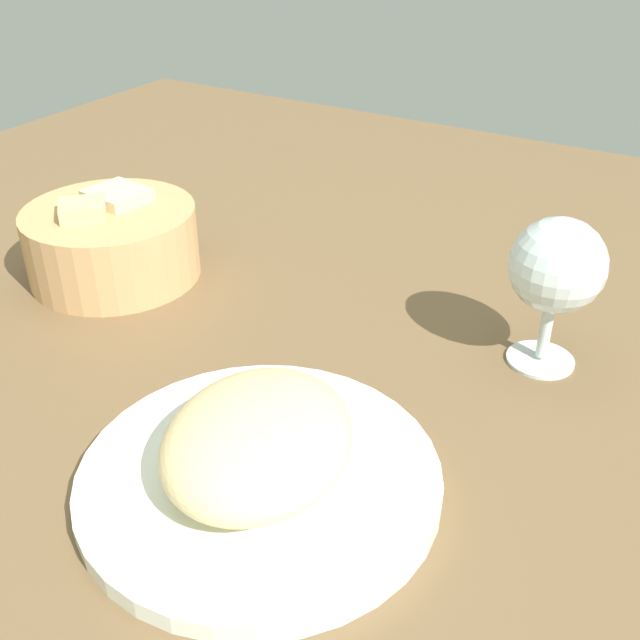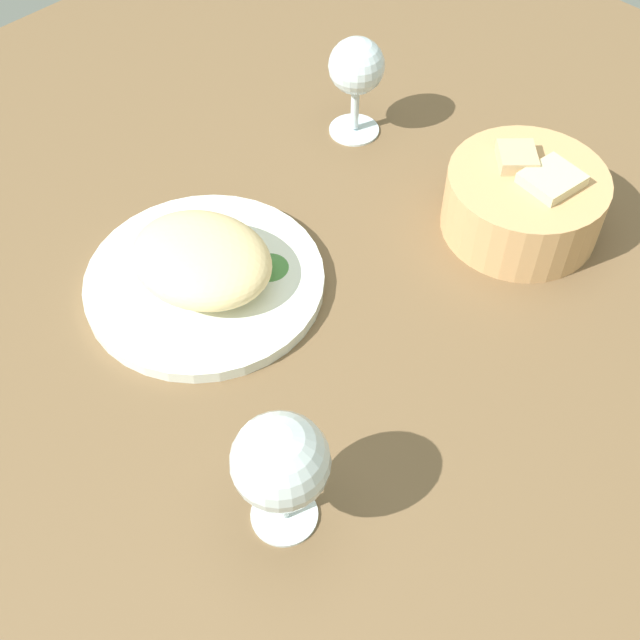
{
  "view_description": "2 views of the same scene",
  "coord_description": "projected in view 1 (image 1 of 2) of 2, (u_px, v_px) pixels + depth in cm",
  "views": [
    {
      "loc": [
        -43.08,
        -32.26,
        36.96
      ],
      "look_at": [
        2.95,
        -4.94,
        4.06
      ],
      "focal_mm": 42.67,
      "sensor_mm": 36.0,
      "label": 1
    },
    {
      "loc": [
        36.43,
        -41.02,
        64.42
      ],
      "look_at": [
        1.65,
        -6.02,
        3.58
      ],
      "focal_mm": 46.34,
      "sensor_mm": 36.0,
      "label": 2
    }
  ],
  "objects": [
    {
      "name": "omelette",
      "position": [
        258.0,
        440.0,
        0.5
      ],
      "size": [
        17.44,
        15.44,
        5.27
      ],
      "primitive_type": "ellipsoid",
      "rotation": [
        0.0,
        0.0,
        0.23
      ],
      "color": "beige",
      "rests_on": "plate"
    },
    {
      "name": "bread_basket",
      "position": [
        112.0,
        240.0,
        0.76
      ],
      "size": [
        17.05,
        17.05,
        8.7
      ],
      "color": "tan",
      "rests_on": "ground_plane"
    },
    {
      "name": "wine_glass_near",
      "position": [
        557.0,
        270.0,
        0.6
      ],
      "size": [
        7.79,
        7.79,
        13.09
      ],
      "color": "silver",
      "rests_on": "ground_plane"
    },
    {
      "name": "plate",
      "position": [
        260.0,
        478.0,
        0.52
      ],
      "size": [
        24.77,
        24.77,
        1.4
      ],
      "primitive_type": "cylinder",
      "color": "white",
      "rests_on": "ground_plane"
    },
    {
      "name": "ground_plane",
      "position": [
        253.0,
        370.0,
        0.65
      ],
      "size": [
        140.0,
        140.0,
        2.0
      ],
      "primitive_type": "cube",
      "color": "brown"
    },
    {
      "name": "lettuce_garnish",
      "position": [
        226.0,
        407.0,
        0.56
      ],
      "size": [
        4.05,
        4.05,
        1.12
      ],
      "primitive_type": "cone",
      "color": "#447F3C",
      "rests_on": "plate"
    }
  ]
}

